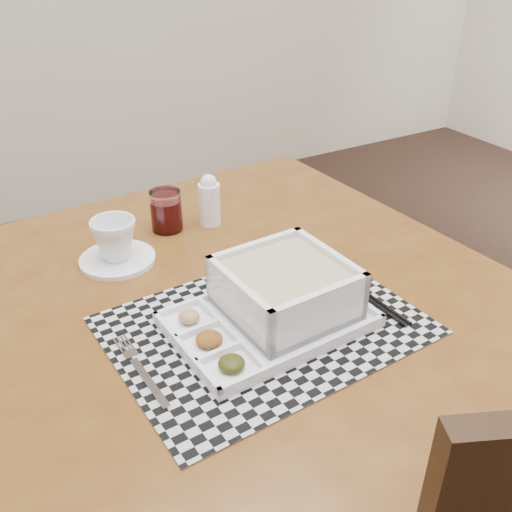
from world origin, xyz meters
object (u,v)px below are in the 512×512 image
Objects in this scene: serving_tray at (280,298)px; cup at (115,239)px; creamer_bottle at (209,200)px; juice_glass at (166,212)px; dining_table at (226,331)px.

serving_tray is 3.73× the size of cup.
cup is 0.76× the size of creamer_bottle.
creamer_bottle reaches higher than cup.
creamer_bottle is (0.09, -0.02, 0.02)m from juice_glass.
cup is 0.99× the size of juice_glass.
cup reaches higher than dining_table.
cup is 0.24m from creamer_bottle.
cup is at bearing -150.45° from juice_glass.
creamer_bottle is at bearing 9.92° from cup.
juice_glass is at bearing 95.82° from serving_tray.
creamer_bottle is at bearing -13.47° from juice_glass.
serving_tray reaches higher than dining_table.
cup reaches higher than juice_glass.
creamer_bottle is (0.23, 0.06, 0.01)m from cup.
serving_tray is 0.38m from creamer_bottle.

